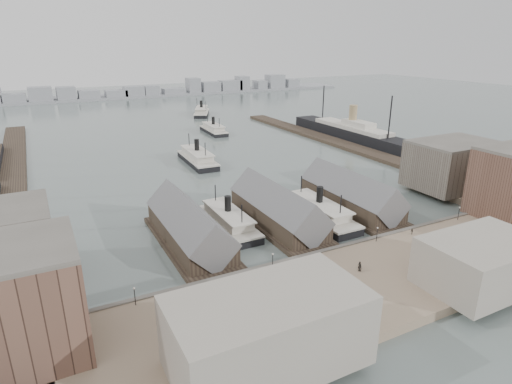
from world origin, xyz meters
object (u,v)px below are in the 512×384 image
ferry_docked_west (228,220)px  ocean_steamer (352,132)px  tram (506,217)px  horse_cart_right (437,262)px  horse_cart_left (206,319)px  horse_cart_center (342,282)px

ferry_docked_west → ocean_steamer: bearing=35.5°
tram → horse_cart_right: size_ratio=2.27×
horse_cart_left → horse_cart_center: bearing=-63.0°
ocean_steamer → horse_cart_left: bearing=-137.8°
ferry_docked_west → ocean_steamer: 129.02m
ocean_steamer → tram: (-37.52, -111.56, 0.06)m
ocean_steamer → tram: size_ratio=8.39×
ferry_docked_west → horse_cart_right: bearing=-54.4°
ferry_docked_west → horse_cart_right: ferry_docked_west is taller
tram → horse_cart_center: size_ratio=2.15×
horse_cart_center → ferry_docked_west: bearing=1.5°
horse_cart_left → tram: bearing=-58.5°
ferry_docked_west → horse_cart_center: ferry_docked_west is taller
tram → horse_cart_right: (-35.77, -7.62, -1.18)m
ocean_steamer → horse_cart_center: 151.89m
ocean_steamer → horse_cart_center: ocean_steamer is taller
horse_cart_left → horse_cart_center: horse_cart_center is taller
ferry_docked_west → tram: 76.79m
tram → horse_cart_right: 36.59m
horse_cart_center → horse_cart_right: 24.57m
tram → horse_cart_left: size_ratio=2.30×
tram → horse_cart_center: tram is taller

